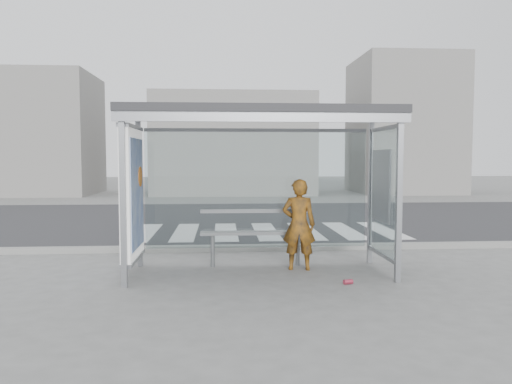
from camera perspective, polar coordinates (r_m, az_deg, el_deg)
ground at (r=8.08m, az=0.45°, el=-9.31°), size 80.00×80.00×0.00m
road at (r=14.97m, az=-1.64°, el=-3.12°), size 30.00×10.00×0.01m
curb at (r=9.97m, az=-0.43°, el=-6.40°), size 30.00×0.18×0.12m
crosswalk at (r=12.53m, az=1.13°, el=-4.53°), size 6.55×3.00×0.00m
bus_shelter at (r=7.91m, az=-2.27°, el=4.89°), size 4.25×1.65×2.62m
building_left at (r=27.52m, az=-24.09°, el=6.03°), size 6.00×5.00×6.00m
building_center at (r=25.86m, az=-2.66°, el=5.41°), size 8.00×5.00×5.00m
building_right at (r=27.62m, az=16.50°, el=7.24°), size 5.00×5.00×7.00m
person at (r=8.26m, az=4.91°, el=-3.72°), size 0.60×0.44×1.51m
bench at (r=8.54m, az=-0.08°, el=-4.68°), size 1.87×0.23×0.97m
soda_can at (r=7.54m, az=10.48°, el=-10.06°), size 0.15×0.11×0.07m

